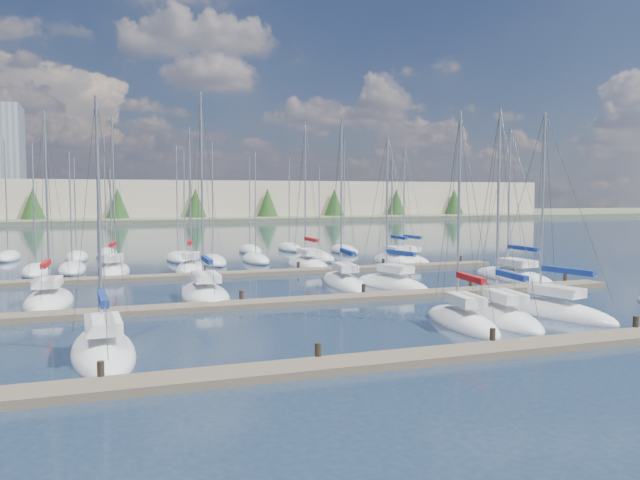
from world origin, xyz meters
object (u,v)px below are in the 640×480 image
object	(u,v)px
sailboat_e	(502,317)
sailboat_f	(550,311)
sailboat_b	(103,351)
sailboat_j	(205,294)
sailboat_p	(308,264)
sailboat_k	(344,282)
sailboat_q	(394,261)
sailboat_o	(191,268)
sailboat_h	(49,301)
sailboat_m	(513,277)
sailboat_l	(392,284)
sailboat_d	(462,321)
sailboat_n	(115,271)
sailboat_r	(407,260)

from	to	relation	value
sailboat_e	sailboat_f	bearing A→B (deg)	17.55
sailboat_b	sailboat_e	distance (m)	19.74
sailboat_j	sailboat_p	bearing A→B (deg)	51.28
sailboat_k	sailboat_e	distance (m)	15.12
sailboat_p	sailboat_q	world-z (taller)	sailboat_p
sailboat_j	sailboat_o	distance (m)	14.33
sailboat_h	sailboat_p	bearing A→B (deg)	35.03
sailboat_m	sailboat_q	distance (m)	14.07
sailboat_p	sailboat_l	world-z (taller)	sailboat_p
sailboat_d	sailboat_l	bearing A→B (deg)	85.67
sailboat_n	sailboat_h	bearing A→B (deg)	-98.54
sailboat_b	sailboat_o	world-z (taller)	sailboat_o
sailboat_f	sailboat_r	bearing A→B (deg)	66.98
sailboat_n	sailboat_r	xyz separation A→B (m)	(27.14, -0.35, -0.01)
sailboat_k	sailboat_b	xyz separation A→B (m)	(-16.70, -15.18, -0.02)
sailboat_n	sailboat_e	xyz separation A→B (m)	(18.68, -27.37, -0.01)
sailboat_e	sailboat_l	bearing A→B (deg)	97.54
sailboat_h	sailboat_o	bearing A→B (deg)	54.90
sailboat_k	sailboat_r	size ratio (longest dim) A/B	1.09
sailboat_m	sailboat_k	distance (m)	13.75
sailboat_f	sailboat_r	distance (m)	26.76
sailboat_h	sailboat_o	world-z (taller)	sailboat_o
sailboat_p	sailboat_j	xyz separation A→B (m)	(-11.71, -14.23, -0.00)
sailboat_o	sailboat_q	bearing A→B (deg)	10.57
sailboat_k	sailboat_r	distance (m)	16.77
sailboat_n	sailboat_k	bearing A→B (deg)	-30.76
sailboat_j	sailboat_o	world-z (taller)	sailboat_j
sailboat_m	sailboat_o	bearing A→B (deg)	148.86
sailboat_q	sailboat_b	size ratio (longest dim) A/B	0.97
sailboat_h	sailboat_b	world-z (taller)	sailboat_h
sailboat_k	sailboat_e	size ratio (longest dim) A/B	1.11
sailboat_f	sailboat_b	size ratio (longest dim) A/B	1.04
sailboat_l	sailboat_o	distance (m)	18.85
sailboat_q	sailboat_r	xyz separation A→B (m)	(1.43, 0.12, 0.02)
sailboat_j	sailboat_o	size ratio (longest dim) A/B	1.06
sailboat_p	sailboat_k	xyz separation A→B (m)	(-1.28, -12.21, 0.01)
sailboat_q	sailboat_k	distance (m)	15.73
sailboat_j	sailboat_b	world-z (taller)	sailboat_j
sailboat_d	sailboat_e	size ratio (longest dim) A/B	0.98
sailboat_q	sailboat_b	world-z (taller)	sailboat_b
sailboat_f	sailboat_l	bearing A→B (deg)	94.65
sailboat_n	sailboat_d	bearing A→B (deg)	-51.67
sailboat_r	sailboat_d	bearing A→B (deg)	-118.90
sailboat_j	sailboat_n	bearing A→B (deg)	110.44
sailboat_h	sailboat_b	xyz separation A→B (m)	(3.04, -13.93, -0.00)
sailboat_b	sailboat_e	xyz separation A→B (m)	(19.74, 0.37, 0.01)
sailboat_k	sailboat_o	bearing A→B (deg)	134.36
sailboat_j	sailboat_q	xyz separation A→B (m)	(20.49, 14.10, -0.01)
sailboat_q	sailboat_d	xyz separation A→B (m)	(-9.56, -27.13, 0.02)
sailboat_f	sailboat_q	bearing A→B (deg)	69.99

